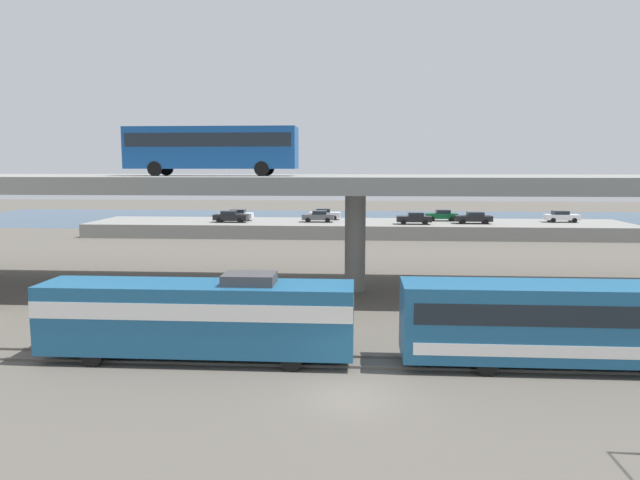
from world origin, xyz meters
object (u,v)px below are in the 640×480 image
parked_car_6 (442,215)px  parked_car_7 (318,216)px  train_coach_lead (637,322)px  parked_car_4 (414,218)px  parked_car_3 (325,214)px  parked_car_5 (561,216)px  transit_bus_on_overpass (212,146)px  train_locomotive (182,314)px  parked_car_1 (474,218)px  parked_car_2 (237,215)px  parked_car_0 (230,216)px

parked_car_6 → parked_car_7: size_ratio=1.01×
train_coach_lead → parked_car_4: 48.51m
parked_car_3 → parked_car_5: same height
transit_bus_on_overpass → parked_car_5: transit_bus_on_overpass is taller
train_locomotive → parked_car_1: (22.82, 49.49, 0.31)m
train_locomotive → train_coach_lead: train_locomotive is taller
parked_car_2 → parked_car_7: bearing=172.2°
parked_car_7 → transit_bus_on_overpass: bearing=82.0°
parked_car_0 → parked_car_7: 11.52m
parked_car_2 → parked_car_5: (42.93, 0.38, -0.00)m
parked_car_0 → parked_car_4: size_ratio=1.02×
parked_car_3 → transit_bus_on_overpass: bearing=-98.2°
parked_car_1 → parked_car_7: same height
parked_car_4 → parked_car_6: (4.07, 4.81, -0.00)m
parked_car_1 → parked_car_5: same height
transit_bus_on_overpass → parked_car_1: 43.58m
train_locomotive → parked_car_1: bearing=-114.8°
parked_car_1 → parked_car_4: same height
train_locomotive → parked_car_2: train_locomotive is taller
train_locomotive → parked_car_3: size_ratio=3.69×
parked_car_1 → parked_car_6: bearing=-44.5°
train_coach_lead → parked_car_0: train_coach_lead is taller
transit_bus_on_overpass → parked_car_4: bearing=-117.3°
parked_car_5 → parked_car_7: size_ratio=1.05×
transit_bus_on_overpass → parked_car_5: (36.75, 37.47, -7.97)m
parked_car_6 → parked_car_7: bearing=9.7°
parked_car_5 → parked_car_4: bearing=-168.5°
parked_car_6 → parked_car_1: bearing=135.5°
parked_car_4 → parked_car_6: bearing=-130.2°
train_locomotive → train_coach_lead: size_ratio=0.75×
transit_bus_on_overpass → parked_car_4: 38.56m
parked_car_1 → parked_car_3: bearing=-12.6°
train_coach_lead → parked_car_5: 53.95m
train_coach_lead → parked_car_2: size_ratio=4.67×
transit_bus_on_overpass → parked_car_7: transit_bus_on_overpass is taller
parked_car_6 → transit_bus_on_overpass: bearing=60.9°
train_locomotive → parked_car_2: bearing=-80.9°
parked_car_0 → parked_car_3: (12.08, 4.60, 0.00)m
train_coach_lead → transit_bus_on_overpass: transit_bus_on_overpass is taller
parked_car_0 → parked_car_7: bearing=5.0°
transit_bus_on_overpass → parked_car_1: (24.95, 34.83, -7.97)m
train_coach_lead → parked_car_2: 59.37m
parked_car_7 → parked_car_5: bearing=-176.5°
parked_car_0 → parked_car_5: same height
parked_car_5 → parked_car_7: same height
parked_car_4 → parked_car_5: (19.45, 3.95, 0.00)m
parked_car_0 → parked_car_7: (11.48, 1.01, -0.00)m
train_locomotive → train_coach_lead: 20.76m
parked_car_4 → parked_car_6: size_ratio=1.04×
train_coach_lead → parked_car_7: 53.31m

